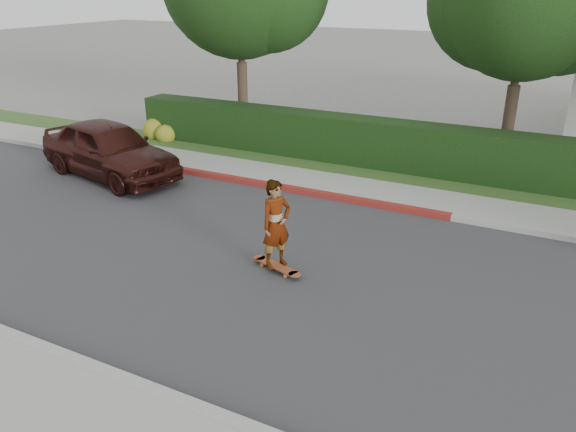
# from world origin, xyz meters

# --- Properties ---
(ground) EXTENTS (120.00, 120.00, 0.00)m
(ground) POSITION_xyz_m (0.00, 0.00, 0.00)
(ground) COLOR slate
(ground) RESTS_ON ground
(road) EXTENTS (60.00, 8.00, 0.01)m
(road) POSITION_xyz_m (0.00, 0.00, 0.01)
(road) COLOR #2D2D30
(road) RESTS_ON ground
(curb_near) EXTENTS (60.00, 0.20, 0.15)m
(curb_near) POSITION_xyz_m (0.00, -4.10, 0.07)
(curb_near) COLOR #9E9E99
(curb_near) RESTS_ON ground
(curb_far) EXTENTS (60.00, 0.20, 0.15)m
(curb_far) POSITION_xyz_m (0.00, 4.10, 0.07)
(curb_far) COLOR #9E9E99
(curb_far) RESTS_ON ground
(curb_red_section) EXTENTS (12.00, 0.21, 0.15)m
(curb_red_section) POSITION_xyz_m (-5.00, 4.10, 0.08)
(curb_red_section) COLOR maroon
(curb_red_section) RESTS_ON ground
(sidewalk_far) EXTENTS (60.00, 1.60, 0.12)m
(sidewalk_far) POSITION_xyz_m (0.00, 5.00, 0.06)
(sidewalk_far) COLOR gray
(sidewalk_far) RESTS_ON ground
(planting_strip) EXTENTS (60.00, 1.60, 0.10)m
(planting_strip) POSITION_xyz_m (0.00, 6.60, 0.05)
(planting_strip) COLOR #2D4C1E
(planting_strip) RESTS_ON ground
(hedge) EXTENTS (15.00, 1.00, 1.50)m
(hedge) POSITION_xyz_m (-3.00, 7.20, 0.75)
(hedge) COLOR black
(hedge) RESTS_ON ground
(flowering_shrub) EXTENTS (1.40, 1.00, 0.90)m
(flowering_shrub) POSITION_xyz_m (-10.01, 6.74, 0.33)
(flowering_shrub) COLOR #2D4C19
(flowering_shrub) RESTS_ON ground
(skateboard) EXTENTS (1.25, 0.60, 0.11)m
(skateboard) POSITION_xyz_m (-1.54, -0.10, 0.11)
(skateboard) COLOR #C45D36
(skateboard) RESTS_ON ground
(skateboarder) EXTENTS (0.66, 0.77, 1.78)m
(skateboarder) POSITION_xyz_m (-1.54, -0.10, 1.02)
(skateboarder) COLOR white
(skateboarder) RESTS_ON skateboard
(car_maroon) EXTENTS (5.14, 2.95, 1.65)m
(car_maroon) POSITION_xyz_m (-8.66, 2.90, 0.82)
(car_maroon) COLOR #361511
(car_maroon) RESTS_ON ground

